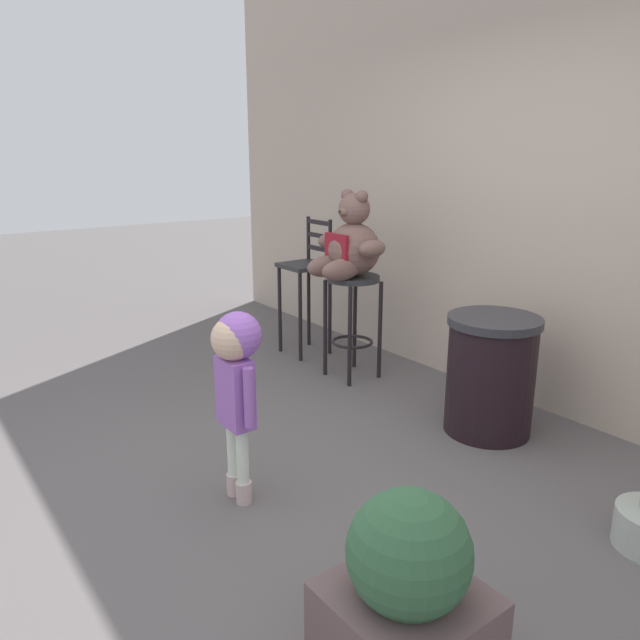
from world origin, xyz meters
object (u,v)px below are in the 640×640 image
(planter_with_shrub, at_px, (407,598))
(trash_bin, at_px, (490,375))
(bar_chair_empty, at_px, (307,276))
(bar_stool_with_teddy, at_px, (353,305))
(child_walking, at_px, (236,367))
(teddy_bear, at_px, (350,246))

(planter_with_shrub, bearing_deg, trash_bin, 120.51)
(trash_bin, xyz_separation_m, bar_chair_empty, (-1.93, -0.00, 0.30))
(bar_stool_with_teddy, height_order, bar_chair_empty, bar_chair_empty)
(trash_bin, bearing_deg, child_walking, -99.16)
(bar_stool_with_teddy, height_order, teddy_bear, teddy_bear)
(child_walking, xyz_separation_m, bar_chair_empty, (-1.67, 1.61, -0.03))
(trash_bin, relative_size, planter_with_shrub, 1.08)
(child_walking, bearing_deg, trash_bin, -6.98)
(teddy_bear, xyz_separation_m, planter_with_shrub, (2.26, -1.62, -0.71))
(trash_bin, bearing_deg, teddy_bear, -175.31)
(trash_bin, relative_size, bar_chair_empty, 0.64)
(trash_bin, bearing_deg, bar_stool_with_teddy, -176.79)
(bar_chair_empty, bearing_deg, trash_bin, 0.14)
(planter_with_shrub, bearing_deg, child_walking, 175.25)
(trash_bin, xyz_separation_m, planter_with_shrub, (1.02, -1.72, -0.06))
(teddy_bear, height_order, child_walking, teddy_bear)
(child_walking, relative_size, bar_chair_empty, 0.84)
(teddy_bear, distance_m, trash_bin, 1.41)
(teddy_bear, bearing_deg, child_walking, -57.08)
(bar_stool_with_teddy, relative_size, teddy_bear, 1.27)
(child_walking, relative_size, planter_with_shrub, 1.41)
(trash_bin, bearing_deg, planter_with_shrub, -59.49)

